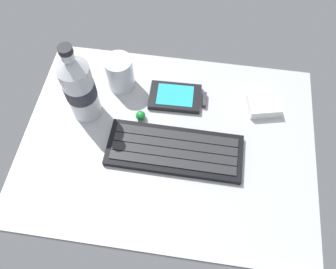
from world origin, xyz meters
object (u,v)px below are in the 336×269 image
handheld_device (178,97)px  trackball_mouse (141,116)px  water_bottle (79,87)px  charger_block (264,105)px  juice_cup (120,74)px  keyboard (174,150)px

handheld_device → trackball_mouse: 10.06cm
water_bottle → charger_block: bearing=9.3°
juice_cup → water_bottle: water_bottle is taller
juice_cup → water_bottle: bearing=-125.4°
keyboard → handheld_device: keyboard is taller
water_bottle → charger_block: size_ratio=2.97×
keyboard → water_bottle: water_bottle is taller
juice_cup → charger_block: (33.82, -2.14, -2.71)cm
trackball_mouse → handheld_device: bearing=40.3°
charger_block → trackball_mouse: 28.32cm
charger_block → trackball_mouse: bearing=-166.3°
keyboard → charger_block: charger_block is taller
keyboard → water_bottle: size_ratio=1.40×
keyboard → juice_cup: juice_cup is taller
keyboard → trackball_mouse: 11.48cm
handheld_device → trackball_mouse: bearing=-139.7°
juice_cup → water_bottle: size_ratio=0.41×
handheld_device → trackball_mouse: (-7.66, -6.50, 0.37)cm
keyboard → juice_cup: size_ratio=3.42×
handheld_device → juice_cup: bearing=170.4°
water_bottle → trackball_mouse: size_ratio=9.45×
handheld_device → water_bottle: bearing=-162.5°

